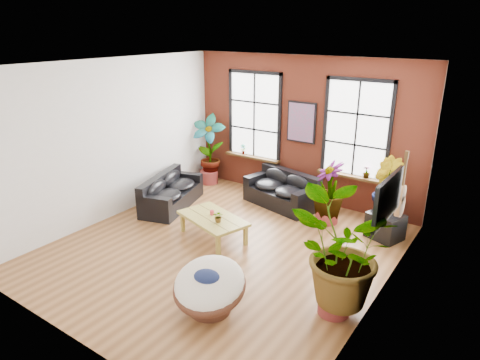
% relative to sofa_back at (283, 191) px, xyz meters
% --- Properties ---
extents(room, '(6.04, 6.54, 3.54)m').
position_rel_sofa_back_xyz_m(room, '(0.11, -2.43, 1.38)').
color(room, brown).
rests_on(room, ground).
extents(sofa_back, '(1.92, 1.24, 0.82)m').
position_rel_sofa_back_xyz_m(sofa_back, '(0.00, 0.00, 0.00)').
color(sofa_back, black).
rests_on(sofa_back, ground).
extents(sofa_left, '(1.32, 2.07, 0.76)m').
position_rel_sofa_back_xyz_m(sofa_left, '(-2.19, -1.61, -0.02)').
color(sofa_left, black).
rests_on(sofa_left, ground).
extents(coffee_table, '(1.64, 1.22, 0.56)m').
position_rel_sofa_back_xyz_m(coffee_table, '(-0.31, -2.33, 0.05)').
color(coffee_table, olive).
rests_on(coffee_table, ground).
extents(papasan_chair, '(1.34, 1.35, 0.84)m').
position_rel_sofa_back_xyz_m(papasan_chair, '(1.12, -4.25, 0.06)').
color(papasan_chair, '#59301F').
rests_on(papasan_chair, ground).
extents(poster, '(0.74, 0.06, 0.98)m').
position_rel_sofa_back_xyz_m(poster, '(0.11, 0.60, 1.58)').
color(poster, black).
rests_on(poster, room).
extents(tv_wall_unit, '(0.13, 1.86, 1.20)m').
position_rel_sofa_back_xyz_m(tv_wall_unit, '(3.05, -1.98, 1.17)').
color(tv_wall_unit, black).
rests_on(tv_wall_unit, room).
extents(media_box, '(0.79, 0.72, 0.54)m').
position_rel_sofa_back_xyz_m(media_box, '(2.59, -0.34, -0.10)').
color(media_box, black).
rests_on(media_box, ground).
extents(pot_back_left, '(0.55, 0.55, 0.36)m').
position_rel_sofa_back_xyz_m(pot_back_left, '(-2.44, 0.20, -0.19)').
color(pot_back_left, maroon).
rests_on(pot_back_left, ground).
extents(pot_back_right, '(0.57, 0.57, 0.36)m').
position_rel_sofa_back_xyz_m(pot_back_right, '(2.40, 0.15, -0.19)').
color(pot_back_right, maroon).
rests_on(pot_back_right, ground).
extents(pot_right_wall, '(0.53, 0.53, 0.35)m').
position_rel_sofa_back_xyz_m(pot_right_wall, '(2.70, -3.23, -0.19)').
color(pot_right_wall, maroon).
rests_on(pot_right_wall, ground).
extents(pot_mid, '(0.65, 0.65, 0.37)m').
position_rel_sofa_back_xyz_m(pot_mid, '(1.29, -0.29, -0.19)').
color(pot_mid, maroon).
rests_on(pot_mid, ground).
extents(floor_plant_back_left, '(1.07, 0.87, 1.75)m').
position_rel_sofa_back_xyz_m(floor_plant_back_left, '(-2.44, 0.23, 0.66)').
color(floor_plant_back_left, '#234512').
rests_on(floor_plant_back_left, ground).
extents(floor_plant_back_right, '(0.96, 0.98, 1.39)m').
position_rel_sofa_back_xyz_m(floor_plant_back_right, '(2.39, 0.17, 0.48)').
color(floor_plant_back_right, '#234512').
rests_on(floor_plant_back_right, ground).
extents(floor_plant_right_wall, '(1.83, 1.69, 1.69)m').
position_rel_sofa_back_xyz_m(floor_plant_right_wall, '(2.70, -3.21, 0.64)').
color(floor_plant_right_wall, '#234512').
rests_on(floor_plant_right_wall, ground).
extents(floor_plant_mid, '(1.00, 1.00, 1.26)m').
position_rel_sofa_back_xyz_m(floor_plant_mid, '(1.30, -0.29, 0.40)').
color(floor_plant_mid, '#234512').
rests_on(floor_plant_mid, ground).
extents(table_plant, '(0.27, 0.25, 0.24)m').
position_rel_sofa_back_xyz_m(table_plant, '(-0.07, -2.45, 0.22)').
color(table_plant, '#234512').
rests_on(table_plant, coffee_table).
extents(sill_plant_left, '(0.17, 0.17, 0.27)m').
position_rel_sofa_back_xyz_m(sill_plant_left, '(-1.54, 0.55, 0.67)').
color(sill_plant_left, '#234512').
rests_on(sill_plant_left, room).
extents(sill_plant_right, '(0.19, 0.19, 0.27)m').
position_rel_sofa_back_xyz_m(sill_plant_right, '(1.81, 0.55, 0.67)').
color(sill_plant_right, '#234512').
rests_on(sill_plant_right, room).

